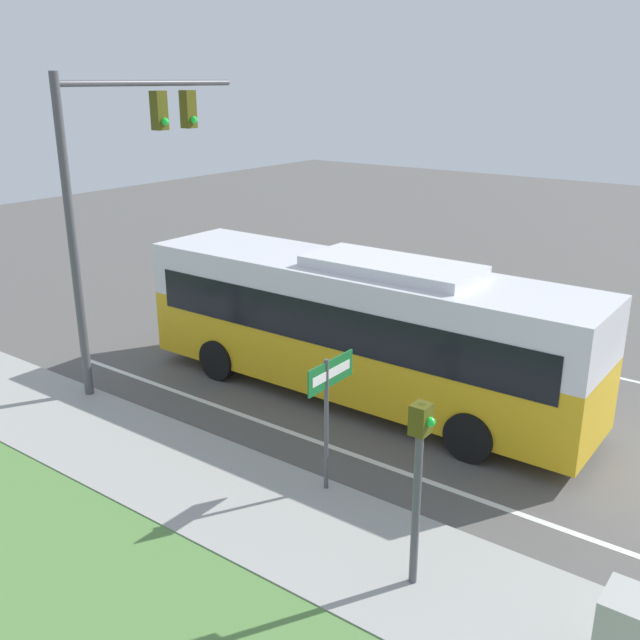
{
  "coord_description": "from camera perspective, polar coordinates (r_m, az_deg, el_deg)",
  "views": [
    {
      "loc": [
        -14.19,
        -0.67,
        7.15
      ],
      "look_at": [
        -1.38,
        8.77,
        1.76
      ],
      "focal_mm": 40.0,
      "sensor_mm": 36.0,
      "label": 1
    }
  ],
  "objects": [
    {
      "name": "utility_cabinet",
      "position": [
        10.1,
        22.98,
        -22.41
      ],
      "size": [
        0.69,
        0.54,
        1.25
      ],
      "color": "#A8A8A3",
      "rests_on": "sidewalk"
    },
    {
      "name": "bus",
      "position": [
        16.33,
        3.14,
        -0.19
      ],
      "size": [
        2.64,
        10.98,
        3.43
      ],
      "color": "gold",
      "rests_on": "ground_plane"
    },
    {
      "name": "pedestrian_signal",
      "position": [
        10.19,
        7.89,
        -11.54
      ],
      "size": [
        0.28,
        0.34,
        3.0
      ],
      "color": "#4C4C51",
      "rests_on": "ground_plane"
    },
    {
      "name": "street_sign",
      "position": [
        12.49,
        0.7,
        -6.29
      ],
      "size": [
        1.29,
        0.08,
        2.62
      ],
      "color": "#4C4C51",
      "rests_on": "ground_plane"
    },
    {
      "name": "signal_gantry",
      "position": [
        17.26,
        -15.72,
        11.25
      ],
      "size": [
        5.24,
        0.41,
        7.31
      ],
      "color": "#4C4C51",
      "rests_on": "ground_plane"
    }
  ]
}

